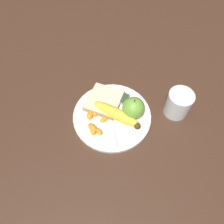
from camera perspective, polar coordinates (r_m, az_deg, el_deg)
ground_plane at (r=0.73m, az=0.00°, el=-1.30°), size 3.00×3.00×0.00m
plate at (r=0.73m, az=0.00°, el=-0.98°), size 0.26×0.26×0.01m
juice_glass at (r=0.74m, az=16.88°, el=2.02°), size 0.08×0.08×0.09m
apple at (r=0.70m, az=5.64°, el=1.05°), size 0.07×0.07×0.08m
banana at (r=0.70m, az=1.12°, el=-0.83°), size 0.06×0.18×0.04m
bread_slice at (r=0.74m, az=-2.02°, el=2.91°), size 0.12×0.12×0.02m
fork at (r=0.71m, az=-0.22°, el=-1.66°), size 0.15×0.11×0.00m
jam_packet at (r=0.74m, az=2.84°, el=3.37°), size 0.04×0.03×0.02m
orange_segment_0 at (r=0.72m, az=-4.38°, el=-0.23°), size 0.03×0.02×0.02m
orange_segment_1 at (r=0.69m, az=-3.46°, el=-5.11°), size 0.03×0.03×0.01m
orange_segment_2 at (r=0.72m, az=-5.79°, el=-0.79°), size 0.04×0.03×0.02m
orange_segment_3 at (r=0.71m, az=-1.60°, el=-0.86°), size 0.03×0.02×0.01m
orange_segment_4 at (r=0.69m, az=-5.16°, el=-3.98°), size 0.03×0.04×0.02m
orange_segment_5 at (r=0.69m, az=-4.92°, el=-4.90°), size 0.04×0.03×0.02m
orange_segment_6 at (r=0.71m, az=-2.18°, el=-2.04°), size 0.03×0.03×0.01m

